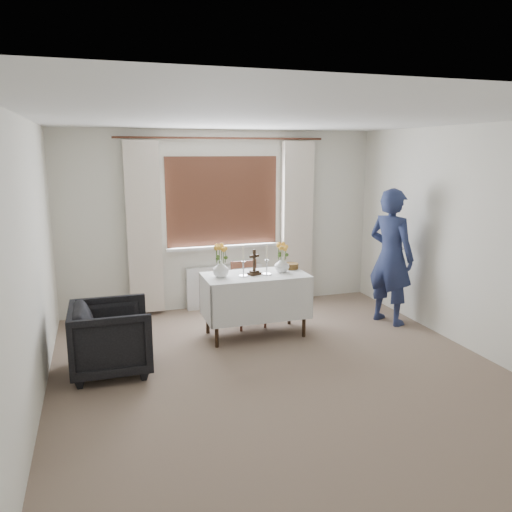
{
  "coord_description": "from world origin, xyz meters",
  "views": [
    {
      "loc": [
        -1.69,
        -4.31,
        2.21
      ],
      "look_at": [
        0.02,
        1.0,
        1.03
      ],
      "focal_mm": 35.0,
      "sensor_mm": 36.0,
      "label": 1
    }
  ],
  "objects_px": {
    "armchair": "(111,338)",
    "flower_vase_left": "(221,269)",
    "altar_table": "(255,305)",
    "person": "(391,257)",
    "flower_vase_right": "(282,265)",
    "wooden_cross": "(254,262)",
    "wooden_chair": "(248,294)"
  },
  "relations": [
    {
      "from": "altar_table",
      "to": "flower_vase_right",
      "type": "bearing_deg",
      "value": 2.91
    },
    {
      "from": "wooden_cross",
      "to": "flower_vase_left",
      "type": "xyz_separation_m",
      "value": [
        -0.41,
        0.02,
        -0.05
      ]
    },
    {
      "from": "armchair",
      "to": "altar_table",
      "type": "bearing_deg",
      "value": -72.0
    },
    {
      "from": "wooden_chair",
      "to": "wooden_cross",
      "type": "height_order",
      "value": "wooden_cross"
    },
    {
      "from": "wooden_cross",
      "to": "flower_vase_left",
      "type": "distance_m",
      "value": 0.41
    },
    {
      "from": "altar_table",
      "to": "wooden_cross",
      "type": "height_order",
      "value": "wooden_cross"
    },
    {
      "from": "armchair",
      "to": "flower_vase_right",
      "type": "distance_m",
      "value": 2.18
    },
    {
      "from": "altar_table",
      "to": "person",
      "type": "distance_m",
      "value": 1.87
    },
    {
      "from": "flower_vase_left",
      "to": "wooden_cross",
      "type": "bearing_deg",
      "value": -3.07
    },
    {
      "from": "person",
      "to": "wooden_cross",
      "type": "bearing_deg",
      "value": 65.27
    },
    {
      "from": "altar_table",
      "to": "armchair",
      "type": "relative_size",
      "value": 1.57
    },
    {
      "from": "wooden_chair",
      "to": "armchair",
      "type": "distance_m",
      "value": 1.94
    },
    {
      "from": "wooden_cross",
      "to": "armchair",
      "type": "bearing_deg",
      "value": 176.27
    },
    {
      "from": "altar_table",
      "to": "wooden_chair",
      "type": "distance_m",
      "value": 0.36
    },
    {
      "from": "altar_table",
      "to": "flower_vase_right",
      "type": "xyz_separation_m",
      "value": [
        0.35,
        0.02,
        0.47
      ]
    },
    {
      "from": "armchair",
      "to": "wooden_cross",
      "type": "distance_m",
      "value": 1.85
    },
    {
      "from": "wooden_chair",
      "to": "armchair",
      "type": "xyz_separation_m",
      "value": [
        -1.72,
        -0.89,
        -0.05
      ]
    },
    {
      "from": "altar_table",
      "to": "armchair",
      "type": "height_order",
      "value": "altar_table"
    },
    {
      "from": "wooden_cross",
      "to": "person",
      "type": "bearing_deg",
      "value": -23.47
    },
    {
      "from": "altar_table",
      "to": "person",
      "type": "bearing_deg",
      "value": -2.47
    },
    {
      "from": "flower_vase_left",
      "to": "flower_vase_right",
      "type": "xyz_separation_m",
      "value": [
        0.77,
        0.0,
        -0.01
      ]
    },
    {
      "from": "person",
      "to": "flower_vase_left",
      "type": "relative_size",
      "value": 8.76
    },
    {
      "from": "altar_table",
      "to": "flower_vase_left",
      "type": "bearing_deg",
      "value": 177.94
    },
    {
      "from": "wooden_chair",
      "to": "wooden_cross",
      "type": "distance_m",
      "value": 0.62
    },
    {
      "from": "wooden_chair",
      "to": "wooden_cross",
      "type": "bearing_deg",
      "value": -100.56
    },
    {
      "from": "altar_table",
      "to": "flower_vase_left",
      "type": "distance_m",
      "value": 0.64
    },
    {
      "from": "flower_vase_left",
      "to": "flower_vase_right",
      "type": "relative_size",
      "value": 1.07
    },
    {
      "from": "person",
      "to": "wooden_cross",
      "type": "height_order",
      "value": "person"
    },
    {
      "from": "wooden_cross",
      "to": "flower_vase_right",
      "type": "height_order",
      "value": "wooden_cross"
    },
    {
      "from": "armchair",
      "to": "flower_vase_left",
      "type": "bearing_deg",
      "value": -66.18
    },
    {
      "from": "altar_table",
      "to": "wooden_cross",
      "type": "bearing_deg",
      "value": -156.12
    },
    {
      "from": "flower_vase_right",
      "to": "wooden_cross",
      "type": "bearing_deg",
      "value": -176.16
    }
  ]
}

